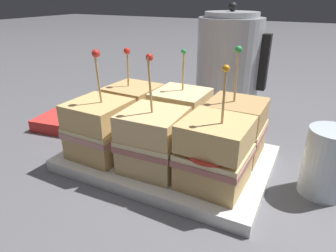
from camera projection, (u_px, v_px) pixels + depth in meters
The scene contains 11 objects.
ground_plane at pixel (168, 163), 0.50m from camera, with size 6.00×6.00×0.00m, color slate.
serving_platter at pixel (168, 158), 0.50m from camera, with size 0.32×0.22×0.02m.
sandwich_front_left at pixel (100, 129), 0.47m from camera, with size 0.09×0.09×0.17m.
sandwich_front_center at pixel (154, 140), 0.44m from camera, with size 0.09×0.09×0.17m.
sandwich_front_right at pixel (215, 153), 0.40m from camera, with size 0.09×0.09×0.17m.
sandwich_back_left at pixel (134, 110), 0.55m from camera, with size 0.09×0.09×0.16m.
sandwich_back_center at pixel (181, 118), 0.51m from camera, with size 0.09×0.09×0.16m.
sandwich_back_right at pixel (235, 128), 0.48m from camera, with size 0.09×0.09×0.17m.
kettle_steel at pixel (227, 62), 0.72m from camera, with size 0.17×0.15×0.24m.
drinking_glass at pixel (327, 163), 0.41m from camera, with size 0.06×0.06×0.10m.
napkin_stack at pixel (73, 119), 0.64m from camera, with size 0.14×0.14×0.02m.
Camera 1 is at (0.20, -0.38, 0.26)m, focal length 32.00 mm.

